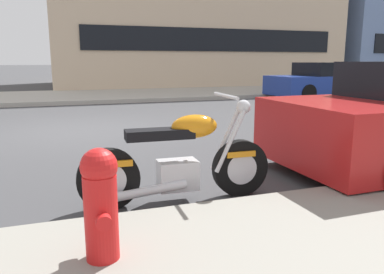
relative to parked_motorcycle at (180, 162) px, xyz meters
The scene contains 7 objects.
ground_plane 4.65m from the parked_motorcycle, 99.04° to the left, with size 260.00×260.00×0.00m, color #3D3D3F.
sidewalk_far_curb 16.46m from the parked_motorcycle, 46.75° to the left, with size 120.00×5.00×0.14m, color #ADA89E.
parking_stall_stripe 0.88m from the parked_motorcycle, 159.88° to the left, with size 0.12×2.20×0.01m, color silver.
parked_motorcycle is the anchor object (origin of this frame).
car_opposite_curb 12.34m from the parked_motorcycle, 45.06° to the left, with size 4.56×2.03×1.37m.
fire_hydrant 1.50m from the parked_motorcycle, 127.66° to the right, with size 0.24×0.36×0.76m.
townhouse_corner_block 29.14m from the parked_motorcycle, 42.47° to the left, with size 11.63×10.26×10.95m.
Camera 1 is at (-0.40, -8.17, 1.44)m, focal length 35.71 mm.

